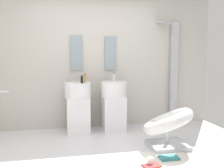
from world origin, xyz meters
name	(u,v)px	position (x,y,z in m)	size (l,w,h in m)	color
ground_plane	(109,161)	(0.00, 0.00, -0.02)	(4.80, 3.60, 0.04)	silver
rear_partition	(93,60)	(0.00, 1.65, 1.30)	(4.80, 0.10, 2.60)	beige
pedestal_sink_left	(78,106)	(-0.33, 1.26, 0.49)	(0.47, 0.47, 1.01)	white
pedestal_sink_right	(114,105)	(0.33, 1.26, 0.49)	(0.47, 0.47, 1.01)	white
vanity_mirror_left	(76,53)	(-0.33, 1.58, 1.43)	(0.22, 0.03, 0.64)	#8C9EA8
vanity_mirror_right	(110,53)	(0.33, 1.58, 1.43)	(0.22, 0.03, 0.64)	#8C9EA8
shower_column	(173,71)	(1.62, 1.53, 1.08)	(0.49, 0.24, 2.05)	#B7BABF
lounge_chair	(168,124)	(0.95, 0.27, 0.35)	(1.09, 1.09, 0.65)	#B7BABF
area_rug	(155,164)	(0.54, -0.26, 0.01)	(1.08, 0.79, 0.01)	white
magazine_red	(151,166)	(0.47, -0.32, 0.02)	(0.21, 0.14, 0.02)	#B73838
magazine_teal	(169,158)	(0.78, -0.16, 0.02)	(0.26, 0.16, 0.03)	teal
coffee_mug	(150,161)	(0.47, -0.27, 0.06)	(0.08, 0.08, 0.09)	white
soap_bottle_black	(82,80)	(-0.26, 1.11, 0.98)	(0.04, 0.04, 0.14)	black
soap_bottle_white	(114,77)	(0.36, 1.37, 0.98)	(0.04, 0.04, 0.15)	white
soap_bottle_amber	(85,78)	(-0.20, 1.20, 0.99)	(0.04, 0.04, 0.16)	#C68C38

